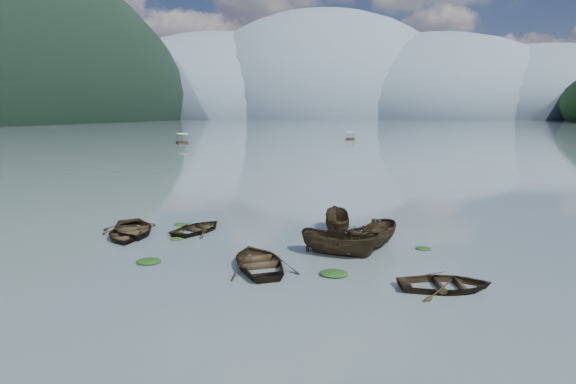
# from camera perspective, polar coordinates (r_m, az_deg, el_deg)

# --- Properties ---
(ground_plane) EXTENTS (2400.00, 2400.00, 0.00)m
(ground_plane) POSITION_cam_1_polar(r_m,az_deg,el_deg) (19.26, -5.26, -11.94)
(ground_plane) COLOR #48565A
(haze_mtn_a) EXTENTS (520.00, 520.00, 280.00)m
(haze_mtn_a) POSITION_cam_1_polar(r_m,az_deg,el_deg) (954.71, -7.90, 9.25)
(haze_mtn_a) COLOR #475666
(haze_mtn_a) RESTS_ON ground
(haze_mtn_b) EXTENTS (520.00, 520.00, 340.00)m
(haze_mtn_b) POSITION_cam_1_polar(r_m,az_deg,el_deg) (919.66, 4.32, 9.30)
(haze_mtn_b) COLOR #475666
(haze_mtn_b) RESTS_ON ground
(haze_mtn_c) EXTENTS (520.00, 520.00, 260.00)m
(haze_mtn_c) POSITION_cam_1_polar(r_m,az_deg,el_deg) (927.40, 16.90, 8.91)
(haze_mtn_c) COLOR #475666
(haze_mtn_c) RESTS_ON ground
(haze_mtn_d) EXTENTS (520.00, 520.00, 220.00)m
(haze_mtn_d) POSITION_cam_1_polar(r_m,az_deg,el_deg) (970.22, 27.57, 8.26)
(haze_mtn_d) COLOR #475666
(haze_mtn_d) RESTS_ON ground
(rowboat_0) EXTENTS (5.33, 5.69, 0.96)m
(rowboat_0) POSITION_cam_1_polar(r_m,az_deg,el_deg) (28.98, -19.07, -4.99)
(rowboat_0) COLOR black
(rowboat_0) RESTS_ON ground
(rowboat_1) EXTENTS (4.00, 4.62, 0.80)m
(rowboat_1) POSITION_cam_1_polar(r_m,az_deg,el_deg) (28.41, -11.29, -4.92)
(rowboat_1) COLOR black
(rowboat_1) RESTS_ON ground
(rowboat_2) EXTENTS (4.42, 2.56, 1.61)m
(rowboat_2) POSITION_cam_1_polar(r_m,az_deg,el_deg) (23.37, 6.50, -8.02)
(rowboat_2) COLOR black
(rowboat_2) RESTS_ON ground
(rowboat_3) EXTENTS (4.86, 5.51, 0.95)m
(rowboat_3) POSITION_cam_1_polar(r_m,az_deg,el_deg) (21.61, -3.74, -9.46)
(rowboat_3) COLOR black
(rowboat_3) RESTS_ON ground
(rowboat_4) EXTENTS (4.25, 3.32, 0.80)m
(rowboat_4) POSITION_cam_1_polar(r_m,az_deg,el_deg) (20.08, 19.36, -11.55)
(rowboat_4) COLOR black
(rowboat_4) RESTS_ON ground
(rowboat_5) EXTENTS (3.67, 4.52, 1.67)m
(rowboat_5) POSITION_cam_1_polar(r_m,az_deg,el_deg) (24.70, 10.56, -7.13)
(rowboat_5) COLOR black
(rowboat_5) RESTS_ON ground
(rowboat_6) EXTENTS (4.29, 4.81, 0.82)m
(rowboat_6) POSITION_cam_1_polar(r_m,az_deg,el_deg) (28.11, -20.00, -5.49)
(rowboat_6) COLOR black
(rowboat_6) RESTS_ON ground
(rowboat_8) EXTENTS (1.80, 4.03, 1.51)m
(rowboat_8) POSITION_cam_1_polar(r_m,az_deg,el_deg) (27.77, 6.19, -5.13)
(rowboat_8) COLOR black
(rowboat_8) RESTS_ON ground
(weed_clump_0) EXTENTS (1.20, 0.99, 0.26)m
(weed_clump_0) POSITION_cam_1_polar(r_m,az_deg,el_deg) (23.15, -17.26, -8.58)
(weed_clump_0) COLOR black
(weed_clump_0) RESTS_ON ground
(weed_clump_1) EXTENTS (0.90, 0.72, 0.20)m
(weed_clump_1) POSITION_cam_1_polar(r_m,az_deg,el_deg) (28.45, -14.01, -5.00)
(weed_clump_1) COLOR black
(weed_clump_1) RESTS_ON ground
(weed_clump_2) EXTENTS (1.29, 1.03, 0.28)m
(weed_clump_2) POSITION_cam_1_polar(r_m,az_deg,el_deg) (20.61, 5.79, -10.47)
(weed_clump_2) COLOR black
(weed_clump_2) RESTS_ON ground
(weed_clump_3) EXTENTS (0.84, 0.71, 0.19)m
(weed_clump_3) POSITION_cam_1_polar(r_m,az_deg,el_deg) (25.33, 16.81, -6.97)
(weed_clump_3) COLOR black
(weed_clump_3) RESTS_ON ground
(weed_clump_4) EXTENTS (1.09, 0.86, 0.23)m
(weed_clump_4) POSITION_cam_1_polar(r_m,az_deg,el_deg) (24.54, 6.08, -7.14)
(weed_clump_4) COLOR black
(weed_clump_4) RESTS_ON ground
(weed_clump_5) EXTENTS (0.93, 0.75, 0.20)m
(weed_clump_5) POSITION_cam_1_polar(r_m,az_deg,el_deg) (30.27, -13.46, -4.09)
(weed_clump_5) COLOR black
(weed_clump_5) RESTS_ON ground
(weed_clump_6) EXTENTS (0.85, 0.71, 0.18)m
(weed_clump_6) POSITION_cam_1_polar(r_m,az_deg,el_deg) (26.88, -13.95, -5.87)
(weed_clump_6) COLOR black
(weed_clump_6) RESTS_ON ground
(weed_clump_7) EXTENTS (1.04, 0.84, 0.23)m
(weed_clump_7) POSITION_cam_1_polar(r_m,az_deg,el_deg) (26.56, 9.57, -5.90)
(weed_clump_7) COLOR black
(weed_clump_7) RESTS_ON ground
(pontoon_left) EXTENTS (5.15, 6.69, 2.37)m
(pontoon_left) POSITION_cam_1_polar(r_m,az_deg,el_deg) (117.13, -13.25, 6.03)
(pontoon_left) COLOR black
(pontoon_left) RESTS_ON ground
(pontoon_centre) EXTENTS (2.82, 5.62, 2.07)m
(pontoon_centre) POSITION_cam_1_polar(r_m,az_deg,el_deg) (133.90, 7.89, 6.63)
(pontoon_centre) COLOR black
(pontoon_centre) RESTS_ON ground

